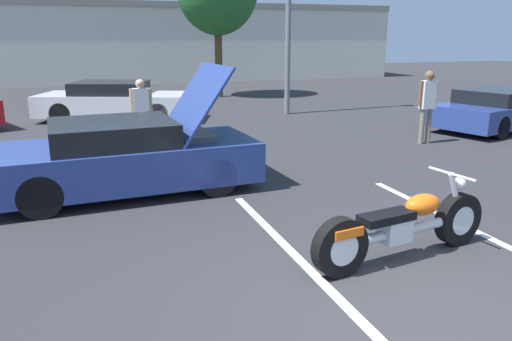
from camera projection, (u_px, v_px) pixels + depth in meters
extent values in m
plane|color=#2D2D30|center=(416.00, 327.00, 4.57)|extent=(80.00, 80.00, 0.00)
cube|color=white|center=(320.00, 280.00, 5.42)|extent=(0.12, 6.00, 0.01)
cube|color=white|center=(510.00, 248.00, 6.26)|extent=(0.12, 6.00, 0.01)
cube|color=beige|center=(127.00, 43.00, 28.57)|extent=(32.00, 4.00, 4.40)
cube|color=gray|center=(124.00, 5.00, 28.03)|extent=(32.00, 4.20, 0.30)
cylinder|color=slate|center=(289.00, 1.00, 16.11)|extent=(0.18, 0.18, 7.36)
cylinder|color=brown|center=(219.00, 61.00, 21.52)|extent=(0.32, 0.32, 3.09)
cylinder|color=black|center=(458.00, 219.00, 6.30)|extent=(0.69, 0.26, 0.68)
cylinder|color=black|center=(340.00, 247.00, 5.46)|extent=(0.69, 0.26, 0.68)
cylinder|color=silver|center=(458.00, 219.00, 6.30)|extent=(0.39, 0.23, 0.37)
cylinder|color=silver|center=(340.00, 247.00, 5.46)|extent=(0.39, 0.23, 0.37)
cylinder|color=silver|center=(403.00, 231.00, 5.87)|extent=(1.58, 0.36, 0.12)
cube|color=silver|center=(395.00, 230.00, 5.80)|extent=(0.39, 0.29, 0.28)
ellipsoid|color=orange|center=(423.00, 205.00, 5.93)|extent=(0.53, 0.35, 0.26)
cube|color=black|center=(387.00, 217.00, 5.69)|extent=(0.72, 0.36, 0.10)
cube|color=orange|center=(344.00, 231.00, 5.43)|extent=(0.40, 0.27, 0.10)
cylinder|color=silver|center=(456.00, 196.00, 6.17)|extent=(0.31, 0.12, 0.63)
cylinder|color=silver|center=(452.00, 174.00, 6.05)|extent=(0.14, 0.70, 0.04)
sphere|color=silver|center=(459.00, 183.00, 6.16)|extent=(0.16, 0.16, 0.16)
cylinder|color=silver|center=(369.00, 239.00, 5.79)|extent=(1.21, 0.28, 0.09)
cube|color=navy|center=(125.00, 162.00, 8.42)|extent=(4.45, 2.14, 0.66)
cube|color=black|center=(112.00, 133.00, 8.22)|extent=(2.05, 1.82, 0.38)
cylinder|color=black|center=(217.00, 177.00, 8.22)|extent=(0.66, 0.26, 0.65)
cylinder|color=black|center=(190.00, 155.00, 9.71)|extent=(0.66, 0.26, 0.65)
cylinder|color=black|center=(40.00, 197.00, 7.22)|extent=(0.66, 0.26, 0.65)
cylinder|color=black|center=(40.00, 169.00, 8.71)|extent=(0.66, 0.26, 0.65)
cube|color=navy|center=(195.00, 102.00, 8.63)|extent=(1.00, 1.79, 1.27)
cube|color=#4C4C51|center=(193.00, 140.00, 8.78)|extent=(0.66, 1.08, 0.28)
cube|color=navy|center=(497.00, 113.00, 14.13)|extent=(4.46, 2.93, 0.59)
cube|color=black|center=(496.00, 96.00, 13.91)|extent=(2.24, 2.10, 0.38)
cylinder|color=black|center=(494.00, 112.00, 15.52)|extent=(0.64, 0.38, 0.60)
cylinder|color=black|center=(500.00, 127.00, 12.82)|extent=(0.64, 0.38, 0.60)
cylinder|color=black|center=(445.00, 119.00, 14.08)|extent=(0.64, 0.38, 0.60)
cube|color=silver|center=(117.00, 104.00, 15.67)|extent=(5.12, 3.46, 0.65)
cube|color=black|center=(110.00, 88.00, 15.54)|extent=(2.61, 2.35, 0.37)
cylinder|color=black|center=(158.00, 114.00, 14.87)|extent=(0.69, 0.44, 0.65)
cylinder|color=black|center=(169.00, 106.00, 16.49)|extent=(0.69, 0.44, 0.65)
cylinder|color=black|center=(61.00, 114.00, 14.95)|extent=(0.69, 0.44, 0.65)
cylinder|color=black|center=(81.00, 106.00, 16.56)|extent=(0.69, 0.44, 0.65)
cylinder|color=#333338|center=(139.00, 131.00, 11.84)|extent=(0.12, 0.12, 0.78)
cylinder|color=#333338|center=(147.00, 131.00, 11.91)|extent=(0.12, 0.12, 0.78)
cube|color=white|center=(141.00, 102.00, 11.69)|extent=(0.36, 0.20, 0.62)
cylinder|color=tan|center=(131.00, 101.00, 11.61)|extent=(0.08, 0.08, 0.56)
cylinder|color=tan|center=(150.00, 100.00, 11.75)|extent=(0.08, 0.08, 0.56)
sphere|color=tan|center=(140.00, 84.00, 11.58)|extent=(0.21, 0.21, 0.21)
cylinder|color=gray|center=(422.00, 126.00, 12.24)|extent=(0.12, 0.12, 0.86)
cylinder|color=gray|center=(429.00, 126.00, 12.30)|extent=(0.12, 0.12, 0.86)
cube|color=white|center=(428.00, 95.00, 12.07)|extent=(0.36, 0.20, 0.68)
cylinder|color=brown|center=(421.00, 94.00, 11.99)|extent=(0.08, 0.08, 0.61)
cylinder|color=brown|center=(436.00, 93.00, 12.13)|extent=(0.08, 0.08, 0.61)
sphere|color=brown|center=(430.00, 76.00, 11.95)|extent=(0.23, 0.23, 0.23)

